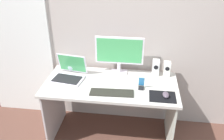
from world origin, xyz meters
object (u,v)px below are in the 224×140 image
laptop (69,74)px  mouse (166,95)px  speaker_near_monitor (156,68)px  keyboard_external (112,93)px  phone_in_dock (141,84)px  speaker_right (167,69)px  fishbowl (73,64)px  monitor (119,53)px

laptop → mouse: laptop is taller
speaker_near_monitor → laptop: laptop is taller
laptop → keyboard_external: size_ratio=0.86×
speaker_near_monitor → laptop: bearing=-168.8°
mouse → phone_in_dock: phone_in_dock is taller
speaker_right → phone_in_dock: bearing=-131.9°
keyboard_external → speaker_near_monitor: bearing=41.6°
fishbowl → laptop: bearing=-87.1°
fishbowl → speaker_right: bearing=0.3°
speaker_near_monitor → mouse: 0.42m
speaker_right → mouse: (-0.03, -0.41, -0.06)m
fishbowl → keyboard_external: size_ratio=0.36×
monitor → keyboard_external: monitor is taller
fishbowl → keyboard_external: bearing=-39.4°
monitor → speaker_near_monitor: bearing=0.7°
speaker_right → keyboard_external: (-0.55, -0.42, -0.08)m
monitor → mouse: monitor is taller
speaker_right → keyboard_external: bearing=-142.7°
speaker_near_monitor → laptop: size_ratio=0.49×
monitor → mouse: (0.49, -0.40, -0.22)m
monitor → mouse: bearing=-39.8°
fishbowl → mouse: fishbowl is taller
speaker_near_monitor → monitor: bearing=-179.3°
monitor → speaker_right: size_ratio=3.14×
monitor → speaker_near_monitor: monitor is taller
speaker_near_monitor → phone_in_dock: size_ratio=1.31×
speaker_right → keyboard_external: speaker_right is taller
monitor → keyboard_external: (-0.03, -0.41, -0.24)m
monitor → speaker_right: bearing=0.5°
monitor → phone_in_dock: monitor is taller
speaker_right → mouse: bearing=-94.5°
speaker_right → laptop: bearing=-170.1°
keyboard_external → mouse: (0.51, 0.01, 0.02)m
monitor → phone_in_dock: size_ratio=3.76×
speaker_right → mouse: speaker_right is taller
laptop → fishbowl: laptop is taller
monitor → speaker_right: (0.52, 0.00, -0.16)m
speaker_near_monitor → phone_in_dock: speaker_near_monitor is taller
monitor → fishbowl: bearing=-180.0°
fishbowl → phone_in_dock: 0.83m
keyboard_external → phone_in_dock: phone_in_dock is taller
laptop → monitor: bearing=18.8°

